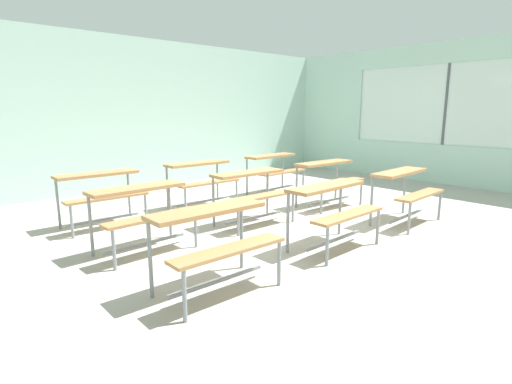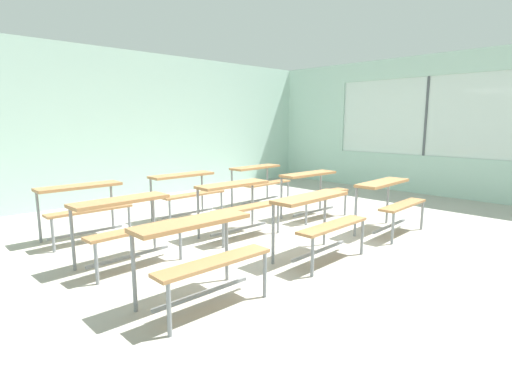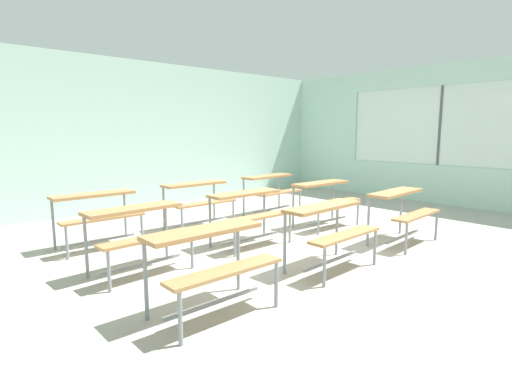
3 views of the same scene
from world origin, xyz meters
The scene contains 12 objects.
ground centered at (0.00, 0.00, -0.03)m, with size 10.00×9.00×0.05m, color #ADA89E.
wall_back centered at (0.00, 4.50, 1.50)m, with size 10.00×0.12×3.00m, color silver.
wall_right centered at (5.00, -0.13, 1.45)m, with size 0.12×9.00×3.00m.
desk_bench_r0c0 centered at (-1.84, -0.56, 0.56)m, with size 1.11×0.60×0.74m.
desk_bench_r0c1 centered at (-0.16, -0.55, 0.56)m, with size 1.12×0.62×0.74m.
desk_bench_r0c2 centered at (1.48, -0.57, 0.56)m, with size 1.13×0.65×0.74m.
desk_bench_r1c0 centered at (-1.85, 0.81, 0.56)m, with size 1.12×0.63×0.74m.
desk_bench_r1c1 centered at (-0.19, 0.82, 0.56)m, with size 1.11×0.61×0.74m.
desk_bench_r1c2 centered at (1.46, 0.80, 0.56)m, with size 1.13×0.64×0.74m.
desk_bench_r2c0 centered at (-1.82, 2.14, 0.56)m, with size 1.11×0.60×0.74m.
desk_bench_r2c1 centered at (-0.16, 2.15, 0.56)m, with size 1.10×0.60×0.74m.
desk_bench_r2c2 centered at (1.52, 2.14, 0.56)m, with size 1.12×0.64×0.74m.
Camera 2 is at (-3.80, -3.30, 1.60)m, focal length 28.00 mm.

